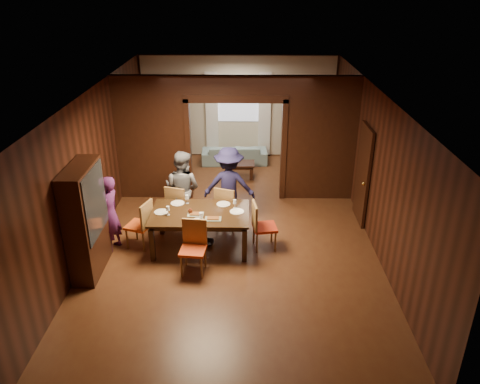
{
  "coord_description": "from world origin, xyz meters",
  "views": [
    {
      "loc": [
        0.25,
        -8.6,
        4.87
      ],
      "look_at": [
        0.13,
        -0.4,
        1.05
      ],
      "focal_mm": 35.0,
      "sensor_mm": 36.0,
      "label": 1
    }
  ],
  "objects_px": {
    "chair_right": "(265,226)",
    "person_purple": "(109,214)",
    "person_grey": "(182,189)",
    "chair_far_l": "(180,205)",
    "sofa": "(234,154)",
    "person_navy": "(229,185)",
    "hutch": "(86,220)",
    "chair_left": "(139,224)",
    "dining_table": "(201,230)",
    "coffee_table": "(239,170)",
    "chair_far_r": "(228,207)",
    "chair_near": "(193,249)"
  },
  "relations": [
    {
      "from": "chair_far_r",
      "to": "chair_near",
      "type": "distance_m",
      "value": 1.74
    },
    {
      "from": "sofa",
      "to": "chair_left",
      "type": "height_order",
      "value": "chair_left"
    },
    {
      "from": "person_navy",
      "to": "coffee_table",
      "type": "distance_m",
      "value": 2.5
    },
    {
      "from": "person_grey",
      "to": "dining_table",
      "type": "bearing_deg",
      "value": 139.85
    },
    {
      "from": "sofa",
      "to": "hutch",
      "type": "height_order",
      "value": "hutch"
    },
    {
      "from": "hutch",
      "to": "person_grey",
      "type": "bearing_deg",
      "value": 49.65
    },
    {
      "from": "person_grey",
      "to": "chair_right",
      "type": "height_order",
      "value": "person_grey"
    },
    {
      "from": "person_grey",
      "to": "chair_far_r",
      "type": "height_order",
      "value": "person_grey"
    },
    {
      "from": "person_navy",
      "to": "chair_left",
      "type": "distance_m",
      "value": 2.06
    },
    {
      "from": "dining_table",
      "to": "coffee_table",
      "type": "bearing_deg",
      "value": 78.9
    },
    {
      "from": "person_navy",
      "to": "chair_left",
      "type": "xyz_separation_m",
      "value": [
        -1.72,
        -1.07,
        -0.35
      ]
    },
    {
      "from": "coffee_table",
      "to": "chair_left",
      "type": "relative_size",
      "value": 0.82
    },
    {
      "from": "chair_right",
      "to": "person_purple",
      "type": "bearing_deg",
      "value": 82.83
    },
    {
      "from": "chair_left",
      "to": "chair_right",
      "type": "height_order",
      "value": "same"
    },
    {
      "from": "person_navy",
      "to": "chair_near",
      "type": "distance_m",
      "value": 2.07
    },
    {
      "from": "sofa",
      "to": "chair_left",
      "type": "xyz_separation_m",
      "value": [
        -1.74,
        -4.53,
        0.22
      ]
    },
    {
      "from": "chair_far_r",
      "to": "hutch",
      "type": "bearing_deg",
      "value": 53.31
    },
    {
      "from": "chair_right",
      "to": "chair_far_l",
      "type": "relative_size",
      "value": 1.0
    },
    {
      "from": "chair_right",
      "to": "hutch",
      "type": "height_order",
      "value": "hutch"
    },
    {
      "from": "chair_near",
      "to": "person_grey",
      "type": "bearing_deg",
      "value": 108.34
    },
    {
      "from": "chair_right",
      "to": "person_navy",
      "type": "bearing_deg",
      "value": 24.35
    },
    {
      "from": "sofa",
      "to": "chair_left",
      "type": "relative_size",
      "value": 1.89
    },
    {
      "from": "person_purple",
      "to": "sofa",
      "type": "xyz_separation_m",
      "value": [
        2.24,
        4.65,
        -0.49
      ]
    },
    {
      "from": "chair_far_r",
      "to": "dining_table",
      "type": "bearing_deg",
      "value": 77.44
    },
    {
      "from": "chair_far_l",
      "to": "chair_near",
      "type": "xyz_separation_m",
      "value": [
        0.46,
        -1.7,
        0.0
      ]
    },
    {
      "from": "person_purple",
      "to": "chair_left",
      "type": "height_order",
      "value": "person_purple"
    },
    {
      "from": "coffee_table",
      "to": "sofa",
      "type": "bearing_deg",
      "value": 98.33
    },
    {
      "from": "person_purple",
      "to": "person_grey",
      "type": "distance_m",
      "value": 1.62
    },
    {
      "from": "dining_table",
      "to": "chair_left",
      "type": "bearing_deg",
      "value": 178.96
    },
    {
      "from": "chair_far_r",
      "to": "chair_left",
      "type": "bearing_deg",
      "value": 44.15
    },
    {
      "from": "chair_right",
      "to": "chair_far_r",
      "type": "bearing_deg",
      "value": 33.77
    },
    {
      "from": "sofa",
      "to": "coffee_table",
      "type": "xyz_separation_m",
      "value": [
        0.15,
        -1.05,
        -0.07
      ]
    },
    {
      "from": "dining_table",
      "to": "coffee_table",
      "type": "height_order",
      "value": "dining_table"
    },
    {
      "from": "dining_table",
      "to": "chair_right",
      "type": "height_order",
      "value": "chair_right"
    },
    {
      "from": "person_grey",
      "to": "sofa",
      "type": "distance_m",
      "value": 3.82
    },
    {
      "from": "person_grey",
      "to": "chair_far_r",
      "type": "distance_m",
      "value": 1.02
    },
    {
      "from": "sofa",
      "to": "chair_far_l",
      "type": "distance_m",
      "value": 3.87
    },
    {
      "from": "sofa",
      "to": "chair_far_l",
      "type": "bearing_deg",
      "value": 71.62
    },
    {
      "from": "chair_left",
      "to": "hutch",
      "type": "distance_m",
      "value": 1.19
    },
    {
      "from": "person_grey",
      "to": "chair_far_l",
      "type": "height_order",
      "value": "person_grey"
    },
    {
      "from": "chair_near",
      "to": "hutch",
      "type": "distance_m",
      "value": 1.91
    },
    {
      "from": "coffee_table",
      "to": "person_purple",
      "type": "bearing_deg",
      "value": -123.62
    },
    {
      "from": "chair_far_l",
      "to": "chair_far_r",
      "type": "relative_size",
      "value": 1.0
    },
    {
      "from": "person_purple",
      "to": "chair_near",
      "type": "xyz_separation_m",
      "value": [
        1.65,
        -0.76,
        -0.27
      ]
    },
    {
      "from": "dining_table",
      "to": "chair_right",
      "type": "xyz_separation_m",
      "value": [
        1.24,
        -0.01,
        0.1
      ]
    },
    {
      "from": "person_purple",
      "to": "chair_near",
      "type": "bearing_deg",
      "value": 82.81
    },
    {
      "from": "person_purple",
      "to": "hutch",
      "type": "distance_m",
      "value": 0.76
    },
    {
      "from": "person_grey",
      "to": "dining_table",
      "type": "relative_size",
      "value": 0.89
    },
    {
      "from": "sofa",
      "to": "person_navy",
      "type": "bearing_deg",
      "value": 87.13
    },
    {
      "from": "coffee_table",
      "to": "person_navy",
      "type": "bearing_deg",
      "value": -94.07
    }
  ]
}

